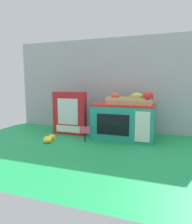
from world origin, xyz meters
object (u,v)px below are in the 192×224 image
toy_microwave (124,121)px  cookie_set_box (70,113)px  loose_toy_banana (50,139)px  price_sign (85,132)px  food_groups_crate (132,100)px

toy_microwave → cookie_set_box: (-0.40, -0.03, 0.04)m
cookie_set_box → loose_toy_banana: cookie_set_box is taller
toy_microwave → cookie_set_box: size_ratio=1.30×
cookie_set_box → price_sign: 0.26m
food_groups_crate → price_sign: 0.38m
toy_microwave → food_groups_crate: bearing=-13.1°
cookie_set_box → toy_microwave: bearing=4.0°
toy_microwave → cookie_set_box: bearing=-176.0°
food_groups_crate → cookie_set_box: (-0.46, -0.02, -0.11)m
food_groups_crate → cookie_set_box: bearing=-178.0°
toy_microwave → price_sign: (-0.22, -0.18, -0.05)m
food_groups_crate → price_sign: food_groups_crate is taller
food_groups_crate → cookie_set_box: 0.47m
food_groups_crate → price_sign: (-0.27, -0.17, -0.20)m
toy_microwave → food_groups_crate: 0.16m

